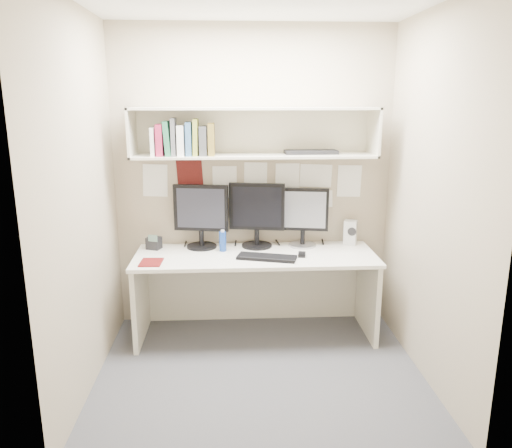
{
  "coord_description": "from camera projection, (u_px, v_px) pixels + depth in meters",
  "views": [
    {
      "loc": [
        -0.21,
        -3.32,
        1.98
      ],
      "look_at": [
        -0.01,
        0.35,
        1.06
      ],
      "focal_mm": 35.0,
      "sensor_mm": 36.0,
      "label": 1
    }
  ],
  "objects": [
    {
      "name": "book_stack",
      "position": [
        183.0,
        139.0,
        4.0
      ],
      "size": [
        0.5,
        0.18,
        0.3
      ],
      "color": "silver",
      "rests_on": "overhead_hutch"
    },
    {
      "name": "maroon_notebook",
      "position": [
        151.0,
        262.0,
        3.92
      ],
      "size": [
        0.18,
        0.21,
        0.01
      ],
      "primitive_type": "cube",
      "rotation": [
        0.0,
        0.0,
        -0.04
      ],
      "color": "#5B0F10",
      "rests_on": "desk"
    },
    {
      "name": "pinned_papers",
      "position": [
        253.0,
        185.0,
        4.37
      ],
      "size": [
        1.92,
        0.01,
        0.48
      ],
      "primitive_type": null,
      "color": "white",
      "rests_on": "wall_back"
    },
    {
      "name": "desk_phone",
      "position": [
        154.0,
        243.0,
        4.28
      ],
      "size": [
        0.14,
        0.14,
        0.14
      ],
      "rotation": [
        0.0,
        0.0,
        -0.37
      ],
      "color": "black",
      "rests_on": "desk"
    },
    {
      "name": "desk",
      "position": [
        255.0,
        294.0,
        4.25
      ],
      "size": [
        2.0,
        0.7,
        0.73
      ],
      "color": "white",
      "rests_on": "floor"
    },
    {
      "name": "wall_left",
      "position": [
        81.0,
        204.0,
        3.33
      ],
      "size": [
        0.02,
        2.0,
        2.6
      ],
      "primitive_type": "cube",
      "color": "tan",
      "rests_on": "ground"
    },
    {
      "name": "wall_front",
      "position": [
        273.0,
        244.0,
        2.42
      ],
      "size": [
        2.4,
        0.02,
        2.6
      ],
      "primitive_type": "cube",
      "color": "tan",
      "rests_on": "ground"
    },
    {
      "name": "wall_right",
      "position": [
        433.0,
        201.0,
        3.45
      ],
      "size": [
        0.02,
        2.0,
        2.6
      ],
      "primitive_type": "cube",
      "color": "tan",
      "rests_on": "ground"
    },
    {
      "name": "hutch_tray",
      "position": [
        311.0,
        152.0,
        4.15
      ],
      "size": [
        0.44,
        0.18,
        0.03
      ],
      "primitive_type": "cube",
      "rotation": [
        0.0,
        0.0,
        0.04
      ],
      "color": "black",
      "rests_on": "overhead_hutch"
    },
    {
      "name": "floor",
      "position": [
        260.0,
        374.0,
        3.71
      ],
      "size": [
        2.4,
        2.0,
        0.01
      ],
      "primitive_type": "cube",
      "color": "#444449",
      "rests_on": "ground"
    },
    {
      "name": "monitor_center",
      "position": [
        257.0,
        213.0,
        4.3
      ],
      "size": [
        0.48,
        0.26,
        0.56
      ],
      "rotation": [
        0.0,
        0.0,
        -0.18
      ],
      "color": "black",
      "rests_on": "desk"
    },
    {
      "name": "wall_back",
      "position": [
        253.0,
        180.0,
        4.36
      ],
      "size": [
        2.4,
        0.02,
        2.6
      ],
      "primitive_type": "cube",
      "color": "tan",
      "rests_on": "ground"
    },
    {
      "name": "speaker",
      "position": [
        350.0,
        232.0,
        4.41
      ],
      "size": [
        0.14,
        0.14,
        0.21
      ],
      "rotation": [
        0.0,
        0.0,
        -0.36
      ],
      "color": "beige",
      "rests_on": "desk"
    },
    {
      "name": "keyboard",
      "position": [
        267.0,
        257.0,
        4.02
      ],
      "size": [
        0.5,
        0.29,
        0.02
      ],
      "primitive_type": "cube",
      "rotation": [
        0.0,
        0.0,
        -0.27
      ],
      "color": "black",
      "rests_on": "desk"
    },
    {
      "name": "overhead_hutch",
      "position": [
        254.0,
        132.0,
        4.12
      ],
      "size": [
        2.0,
        0.38,
        0.4
      ],
      "color": "beige",
      "rests_on": "wall_back"
    },
    {
      "name": "mouse",
      "position": [
        302.0,
        255.0,
        4.09
      ],
      "size": [
        0.08,
        0.1,
        0.03
      ],
      "primitive_type": "cube",
      "rotation": [
        0.0,
        0.0,
        -0.19
      ],
      "color": "black",
      "rests_on": "desk"
    },
    {
      "name": "monitor_right",
      "position": [
        303.0,
        215.0,
        4.33
      ],
      "size": [
        0.44,
        0.24,
        0.51
      ],
      "rotation": [
        0.0,
        0.0,
        -0.17
      ],
      "color": "#A5A5AA",
      "rests_on": "desk"
    },
    {
      "name": "monitor_left",
      "position": [
        201.0,
        214.0,
        4.28
      ],
      "size": [
        0.47,
        0.26,
        0.55
      ],
      "rotation": [
        0.0,
        0.0,
        -0.17
      ],
      "color": "black",
      "rests_on": "desk"
    },
    {
      "name": "blue_bottle",
      "position": [
        223.0,
        241.0,
        4.21
      ],
      "size": [
        0.06,
        0.06,
        0.19
      ],
      "color": "navy",
      "rests_on": "desk"
    }
  ]
}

